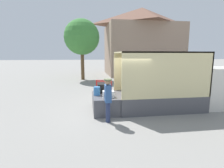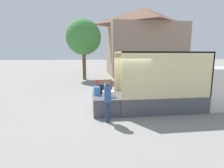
{
  "view_description": "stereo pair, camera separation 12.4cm",
  "coord_description": "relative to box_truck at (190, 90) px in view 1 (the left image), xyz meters",
  "views": [
    {
      "loc": [
        -1.42,
        -8.02,
        2.68
      ],
      "look_at": [
        -0.28,
        -0.2,
        1.33
      ],
      "focal_mm": 28.0,
      "sensor_mm": 36.0,
      "label": 1
    },
    {
      "loc": [
        -1.29,
        -8.04,
        2.68
      ],
      "look_at": [
        -0.28,
        -0.2,
        1.33
      ],
      "focal_mm": 28.0,
      "sensor_mm": 36.0,
      "label": 2
    }
  ],
  "objects": [
    {
      "name": "house_backdrop",
      "position": [
        2.2,
        15.15,
        3.54
      ],
      "size": [
        9.65,
        7.71,
        8.67
      ],
      "color": "gray",
      "rests_on": "ground"
    },
    {
      "name": "box_truck",
      "position": [
        0.0,
        0.0,
        0.0
      ],
      "size": [
        6.41,
        2.12,
        2.79
      ],
      "color": "silver",
      "rests_on": "ground"
    },
    {
      "name": "ground_plane",
      "position": [
        -3.73,
        0.0,
        -0.88
      ],
      "size": [
        160.0,
        160.0,
        0.0
      ],
      "primitive_type": "plane",
      "color": "gray"
    },
    {
      "name": "microwave",
      "position": [
        -4.21,
        -0.46,
        0.04
      ],
      "size": [
        0.49,
        0.39,
        0.29
      ],
      "color": "white",
      "rests_on": "tailgate_deck"
    },
    {
      "name": "tailgate_deck",
      "position": [
        -4.31,
        0.0,
        -0.49
      ],
      "size": [
        1.16,
        2.01,
        0.78
      ],
      "primitive_type": "cube",
      "color": "#4C4C51",
      "rests_on": "ground"
    },
    {
      "name": "worker_person",
      "position": [
        -4.35,
        -1.44,
        0.19
      ],
      "size": [
        0.31,
        0.44,
        1.74
      ],
      "color": "navy",
      "rests_on": "ground"
    },
    {
      "name": "street_tree",
      "position": [
        -5.57,
        10.79,
        3.53
      ],
      "size": [
        3.65,
        3.65,
        6.25
      ],
      "color": "brown",
      "rests_on": "ground"
    },
    {
      "name": "portable_generator",
      "position": [
        -4.3,
        0.49,
        0.13
      ],
      "size": [
        0.75,
        0.5,
        0.61
      ],
      "color": "black",
      "rests_on": "tailgate_deck"
    },
    {
      "name": "orange_bucket",
      "position": [
        -4.7,
        -0.0,
        0.1
      ],
      "size": [
        0.31,
        0.31,
        0.4
      ],
      "color": "#3370B2",
      "rests_on": "tailgate_deck"
    }
  ]
}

